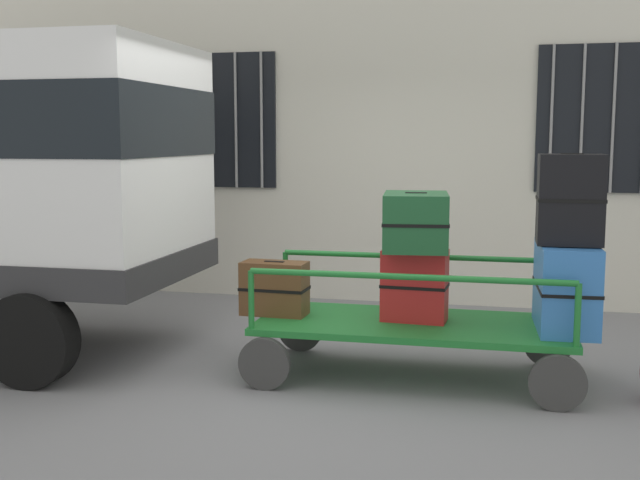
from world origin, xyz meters
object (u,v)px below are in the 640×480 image
(luggage_cart, at_px, (413,331))
(suitcase_midleft_middle, at_px, (416,221))
(suitcase_center_middle, at_px, (570,199))
(suitcase_midleft_bottom, at_px, (415,285))
(suitcase_left_bottom, at_px, (275,288))
(suitcase_center_bottom, at_px, (566,287))

(luggage_cart, bearing_deg, suitcase_midleft_middle, 90.00)
(suitcase_midleft_middle, distance_m, suitcase_center_middle, 1.11)
(suitcase_midleft_bottom, bearing_deg, suitcase_left_bottom, -178.20)
(suitcase_left_bottom, distance_m, suitcase_center_bottom, 2.18)
(luggage_cart, bearing_deg, suitcase_center_bottom, -0.11)
(luggage_cart, height_order, suitcase_midleft_middle, suitcase_midleft_middle)
(suitcase_left_bottom, height_order, suitcase_midleft_bottom, suitcase_midleft_bottom)
(suitcase_left_bottom, xyz_separation_m, suitcase_midleft_middle, (1.09, 0.03, 0.55))
(luggage_cart, distance_m, suitcase_center_bottom, 1.16)
(suitcase_left_bottom, bearing_deg, suitcase_midleft_middle, 1.62)
(suitcase_center_middle, bearing_deg, suitcase_midleft_bottom, 176.55)
(suitcase_center_middle, bearing_deg, luggage_cart, 178.32)
(luggage_cart, xyz_separation_m, suitcase_midleft_bottom, (0.00, 0.03, 0.35))
(luggage_cart, relative_size, suitcase_midleft_bottom, 4.41)
(suitcase_left_bottom, height_order, suitcase_center_middle, suitcase_center_middle)
(suitcase_center_bottom, relative_size, suitcase_center_middle, 1.19)
(suitcase_midleft_bottom, height_order, suitcase_center_bottom, suitcase_center_bottom)
(suitcase_left_bottom, bearing_deg, luggage_cart, 0.02)
(suitcase_center_middle, bearing_deg, suitcase_midleft_middle, 176.72)
(suitcase_left_bottom, distance_m, suitcase_midleft_bottom, 1.09)
(suitcase_midleft_bottom, bearing_deg, luggage_cart, -90.00)
(suitcase_midleft_bottom, height_order, suitcase_center_middle, suitcase_center_middle)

